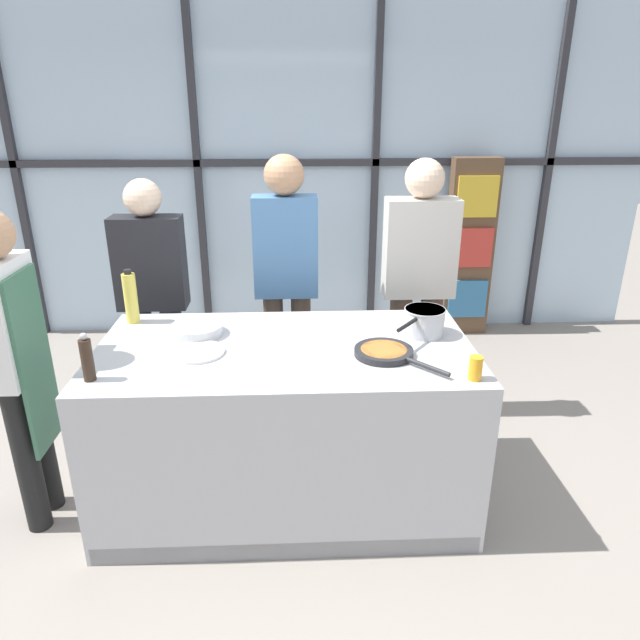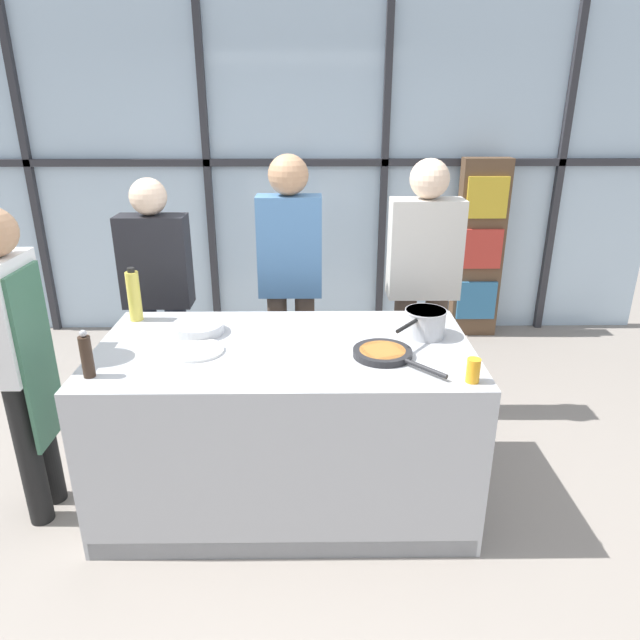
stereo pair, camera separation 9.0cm
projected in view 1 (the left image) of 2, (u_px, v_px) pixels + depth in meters
The scene contains 15 objects.
ground_plane at pixel (288, 493), 3.19m from camera, with size 18.00×18.00×0.00m, color gray.
back_window_wall at pixel (287, 178), 5.00m from camera, with size 6.40×0.10×2.80m.
bookshelf at pixel (469, 249), 5.12m from camera, with size 0.41×0.19×1.59m.
demo_island at pixel (287, 424), 3.02m from camera, with size 1.89×0.99×0.90m.
chef at pixel (14, 353), 2.68m from camera, with size 0.23×0.37×1.62m.
spectator_far_left at pixel (153, 291), 3.63m from camera, with size 0.43×0.23×1.62m.
spectator_center_left at pixel (286, 273), 3.62m from camera, with size 0.40×0.25×1.75m.
spectator_center_right at pixel (418, 277), 3.67m from camera, with size 0.45×0.24×1.73m.
frying_pan at pixel (385, 352), 2.75m from camera, with size 0.40×0.42×0.04m.
saucepan at pixel (424, 321), 2.98m from camera, with size 0.29×0.34×0.14m.
white_plate at pixel (197, 352), 2.78m from camera, with size 0.27×0.27×0.01m, color white.
mixing_bowl at pixel (197, 329), 2.99m from camera, with size 0.27×0.27×0.06m.
oil_bottle at pixel (131, 298), 3.12m from camera, with size 0.07×0.07×0.30m.
pepper_grinder at pixel (87, 359), 2.48m from camera, with size 0.05×0.05×0.23m.
juice_glass_near at pixel (475, 368), 2.51m from camera, with size 0.06×0.06×0.11m, color orange.
Camera 1 is at (0.06, -2.62, 2.06)m, focal length 32.00 mm.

